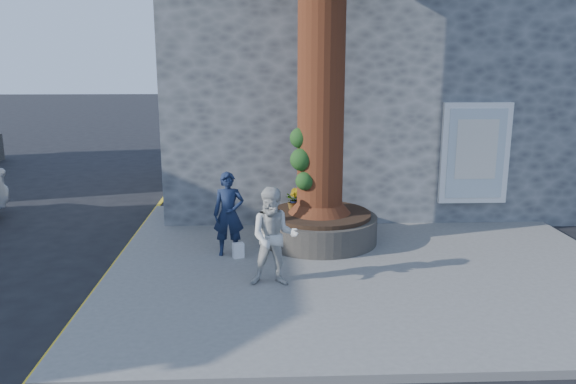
{
  "coord_description": "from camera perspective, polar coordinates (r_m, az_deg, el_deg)",
  "views": [
    {
      "loc": [
        -0.29,
        -8.76,
        3.62
      ],
      "look_at": [
        0.15,
        1.52,
        1.25
      ],
      "focal_mm": 35.0,
      "sensor_mm": 36.0,
      "label": 1
    }
  ],
  "objects": [
    {
      "name": "ground",
      "position": [
        9.49,
        -0.53,
        -9.47
      ],
      "size": [
        120.0,
        120.0,
        0.0
      ],
      "primitive_type": "plane",
      "color": "black",
      "rests_on": "ground"
    },
    {
      "name": "shopping_bag",
      "position": [
        10.4,
        -5.07,
        -5.93
      ],
      "size": [
        0.23,
        0.18,
        0.28
      ],
      "primitive_type": "cube",
      "rotation": [
        0.0,
        0.0,
        0.32
      ],
      "color": "white",
      "rests_on": "pavement"
    },
    {
      "name": "woman",
      "position": [
        8.94,
        -1.44,
        -4.59
      ],
      "size": [
        0.8,
        0.64,
        1.61
      ],
      "primitive_type": "imported",
      "rotation": [
        0.0,
        0.0,
        -0.04
      ],
      "color": "beige",
      "rests_on": "pavement"
    },
    {
      "name": "plant_b",
      "position": [
        11.37,
        0.61,
        -0.7
      ],
      "size": [
        0.29,
        0.3,
        0.43
      ],
      "primitive_type": "imported",
      "rotation": [
        0.0,
        0.0,
        1.91
      ],
      "color": "gray",
      "rests_on": "planter"
    },
    {
      "name": "pavement",
      "position": [
        10.55,
        7.52,
        -6.88
      ],
      "size": [
        9.0,
        8.0,
        0.12
      ],
      "primitive_type": "cube",
      "color": "slate",
      "rests_on": "ground"
    },
    {
      "name": "plant_c",
      "position": [
        11.31,
        4.05,
        -1.11
      ],
      "size": [
        0.24,
        0.24,
        0.31
      ],
      "primitive_type": "imported",
      "rotation": [
        0.0,
        0.0,
        3.86
      ],
      "color": "gray",
      "rests_on": "planter"
    },
    {
      "name": "planter",
      "position": [
        11.28,
        3.2,
        -3.57
      ],
      "size": [
        2.3,
        2.3,
        0.6
      ],
      "color": "black",
      "rests_on": "pavement"
    },
    {
      "name": "plant_d",
      "position": [
        11.35,
        0.51,
        -0.96
      ],
      "size": [
        0.34,
        0.36,
        0.34
      ],
      "primitive_type": "imported",
      "rotation": [
        0.0,
        0.0,
        4.97
      ],
      "color": "gray",
      "rests_on": "planter"
    },
    {
      "name": "plant_a",
      "position": [
        11.87,
        -1.23,
        -0.33
      ],
      "size": [
        0.21,
        0.19,
        0.34
      ],
      "primitive_type": "imported",
      "rotation": [
        0.0,
        0.0,
        0.5
      ],
      "color": "gray",
      "rests_on": "planter"
    },
    {
      "name": "man",
      "position": [
        10.41,
        -6.04,
        -2.24
      ],
      "size": [
        0.57,
        0.38,
        1.57
      ],
      "primitive_type": "imported",
      "rotation": [
        0.0,
        0.0,
        0.0
      ],
      "color": "#15203A",
      "rests_on": "pavement"
    },
    {
      "name": "yellow_line",
      "position": [
        10.77,
        -17.29,
        -7.26
      ],
      "size": [
        0.1,
        30.0,
        0.01
      ],
      "primitive_type": "cube",
      "color": "yellow",
      "rests_on": "ground"
    },
    {
      "name": "stone_shop",
      "position": [
        16.21,
        7.62,
        11.22
      ],
      "size": [
        10.3,
        8.3,
        6.3
      ],
      "color": "#4B4D50",
      "rests_on": "ground"
    }
  ]
}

